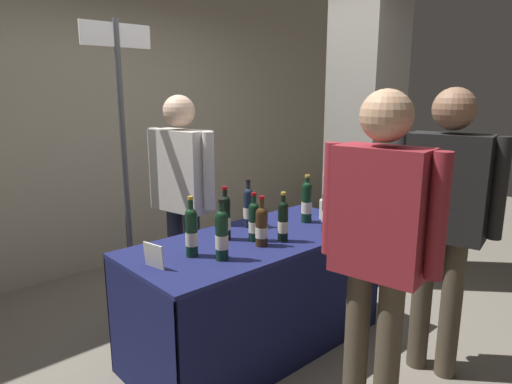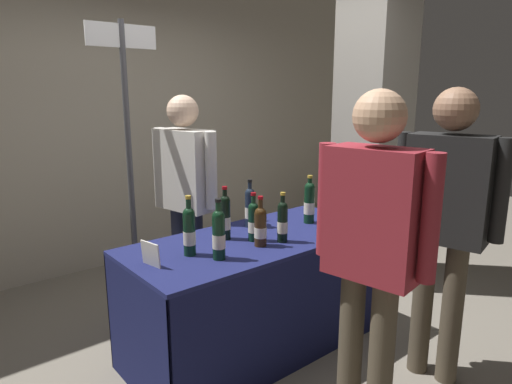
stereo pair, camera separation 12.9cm
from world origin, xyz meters
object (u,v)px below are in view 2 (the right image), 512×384
taster_foreground_right (372,240)px  tasting_table (256,272)px  concrete_pillar (373,122)px  display_bottle_0 (283,221)px  flower_vase (330,204)px  featured_wine_bottle (250,207)px  wine_glass_near_vendor (339,216)px  vendor_presenter (185,186)px  booth_signpost (128,142)px

taster_foreground_right → tasting_table: bearing=-15.2°
concrete_pillar → display_bottle_0: concrete_pillar is taller
concrete_pillar → flower_vase: (-0.91, -0.33, -0.53)m
tasting_table → display_bottle_0: bearing=-66.1°
featured_wine_bottle → taster_foreground_right: size_ratio=0.20×
tasting_table → featured_wine_bottle: bearing=60.5°
tasting_table → wine_glass_near_vendor: size_ratio=14.61×
wine_glass_near_vendor → vendor_presenter: (-0.65, 0.92, 0.15)m
flower_vase → tasting_table: bearing=178.1°
tasting_table → booth_signpost: booth_signpost is taller
concrete_pillar → featured_wine_bottle: bearing=-176.3°
display_bottle_0 → vendor_presenter: bearing=100.3°
display_bottle_0 → flower_vase: size_ratio=0.81×
tasting_table → flower_vase: (0.68, -0.02, 0.35)m
wine_glass_near_vendor → flower_vase: size_ratio=0.30×
concrete_pillar → display_bottle_0: bearing=-162.7°
tasting_table → concrete_pillar: bearing=10.9°
display_bottle_0 → taster_foreground_right: taster_foreground_right is taller
featured_wine_bottle → wine_glass_near_vendor: size_ratio=2.86×
vendor_presenter → taster_foreground_right: 1.67m
wine_glass_near_vendor → flower_vase: 0.22m
vendor_presenter → taster_foreground_right: size_ratio=0.98×
wine_glass_near_vendor → booth_signpost: bearing=127.0°
flower_vase → taster_foreground_right: size_ratio=0.23×
display_bottle_0 → concrete_pillar: bearing=17.3°
wine_glass_near_vendor → booth_signpost: size_ratio=0.05×
featured_wine_bottle → wine_glass_near_vendor: 0.61m
booth_signpost → taster_foreground_right: bearing=-82.3°
concrete_pillar → wine_glass_near_vendor: (-1.03, -0.51, -0.57)m
display_bottle_0 → booth_signpost: booth_signpost is taller
flower_vase → booth_signpost: booth_signpost is taller
wine_glass_near_vendor → tasting_table: bearing=159.9°
tasting_table → flower_vase: 0.76m
flower_vase → display_bottle_0: bearing=-166.5°
taster_foreground_right → booth_signpost: (-0.27, 1.99, 0.30)m
concrete_pillar → display_bottle_0: (-1.52, -0.47, -0.52)m
tasting_table → vendor_presenter: (-0.09, 0.72, 0.47)m
flower_vase → taster_foreground_right: (-0.78, -0.93, 0.14)m
flower_vase → taster_foreground_right: bearing=-129.8°
tasting_table → display_bottle_0: display_bottle_0 is taller
display_bottle_0 → wine_glass_near_vendor: 0.49m
featured_wine_bottle → wine_glass_near_vendor: featured_wine_bottle is taller
flower_vase → vendor_presenter: 1.07m
wine_glass_near_vendor → taster_foreground_right: taster_foreground_right is taller
concrete_pillar → featured_wine_bottle: size_ratio=8.54×
vendor_presenter → taster_foreground_right: taster_foreground_right is taller
concrete_pillar → featured_wine_bottle: (-1.47, -0.10, -0.51)m
concrete_pillar → tasting_table: size_ratio=1.67×
concrete_pillar → wine_glass_near_vendor: 1.28m
featured_wine_bottle → taster_foreground_right: (-0.22, -1.17, 0.11)m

